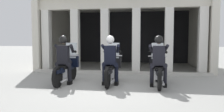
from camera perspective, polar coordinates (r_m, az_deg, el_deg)
ground_plane at (r=9.94m, az=2.24°, el=-4.18°), size 80.00×80.00×0.00m
station_building at (r=12.25m, az=3.58°, el=7.27°), size 8.05×5.13×3.42m
kerb_strip at (r=9.35m, az=1.86°, el=-4.33°), size 7.55×0.24×0.12m
motorcycle_left at (r=7.55m, az=-11.66°, el=-3.08°), size 0.62×2.04×1.35m
police_officer_left at (r=7.24m, az=-12.51°, el=0.09°), size 0.63×0.61×1.58m
motorcycle_center at (r=7.30m, az=-0.07°, el=-3.23°), size 0.62×2.04×1.35m
police_officer_center at (r=6.98m, az=-0.44°, el=0.04°), size 0.63×0.61×1.58m
motorcycle_right at (r=7.18m, az=11.89°, el=-3.45°), size 0.62×2.04×1.35m
police_officer_right at (r=6.85m, az=12.06°, el=-0.13°), size 0.63×0.61×1.58m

